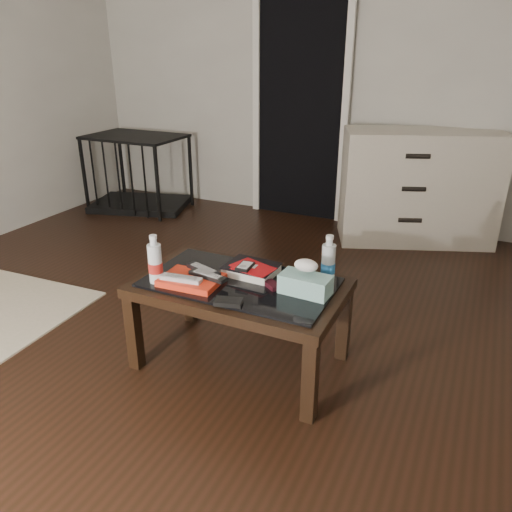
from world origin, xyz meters
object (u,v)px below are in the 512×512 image
at_px(dresser, 418,187).
at_px(pet_crate, 139,185).
at_px(tissue_box, 305,284).
at_px(coffee_table, 240,293).
at_px(water_bottle_left, 155,259).
at_px(water_bottle_right, 328,259).
at_px(textbook, 251,269).

relative_size(dresser, pet_crate, 1.26).
distance_m(dresser, pet_crate, 2.64).
bearing_deg(dresser, tissue_box, -115.57).
xyz_separation_m(coffee_table, dresser, (0.51, 2.18, 0.05)).
relative_size(dresser, tissue_box, 5.65).
height_order(coffee_table, water_bottle_left, water_bottle_left).
bearing_deg(coffee_table, pet_crate, 137.21).
height_order(pet_crate, water_bottle_right, pet_crate).
distance_m(dresser, water_bottle_left, 2.51).
bearing_deg(pet_crate, water_bottle_left, -67.22).
xyz_separation_m(water_bottle_left, water_bottle_right, (0.74, 0.35, 0.00)).
distance_m(textbook, water_bottle_right, 0.39).
distance_m(coffee_table, dresser, 2.24).
relative_size(dresser, water_bottle_left, 5.46).
xyz_separation_m(pet_crate, tissue_box, (2.44, -1.94, 0.28)).
xyz_separation_m(pet_crate, textbook, (2.12, -1.85, 0.25)).
xyz_separation_m(textbook, water_bottle_left, (-0.37, -0.27, 0.10)).
relative_size(pet_crate, textbook, 4.14).
bearing_deg(pet_crate, tissue_box, -55.16).
bearing_deg(pet_crate, coffee_table, -59.45).
xyz_separation_m(dresser, water_bottle_left, (-0.87, -2.36, 0.13)).
distance_m(coffee_table, textbook, 0.13).
relative_size(textbook, water_bottle_right, 1.05).
distance_m(dresser, tissue_box, 2.18).
distance_m(water_bottle_right, tissue_box, 0.18).
distance_m(pet_crate, water_bottle_left, 2.77).
height_order(dresser, water_bottle_right, dresser).
height_order(pet_crate, water_bottle_left, pet_crate).
distance_m(coffee_table, water_bottle_left, 0.44).
xyz_separation_m(coffee_table, water_bottle_right, (0.38, 0.17, 0.18)).
bearing_deg(pet_crate, water_bottle_right, -52.20).
height_order(textbook, water_bottle_left, water_bottle_left).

